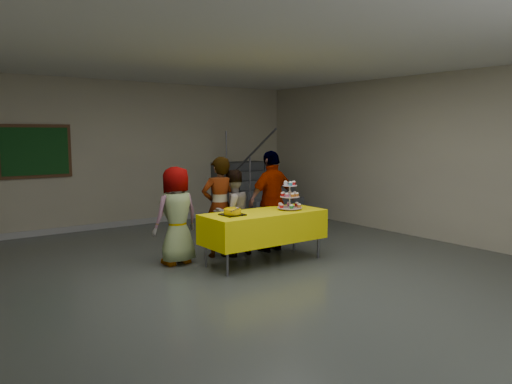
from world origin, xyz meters
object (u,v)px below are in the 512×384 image
at_px(cupcake_stand, 290,198).
at_px(staircase, 255,197).
at_px(schoolchild_a, 177,215).
at_px(bear_cake, 233,211).
at_px(noticeboard, 35,151).
at_px(schoolchild_b, 220,207).
at_px(schoolchild_d, 272,201).
at_px(bake_table, 264,226).
at_px(schoolchild_c, 232,213).

xyz_separation_m(cupcake_stand, staircase, (1.71, 3.24, -0.45)).
bearing_deg(schoolchild_a, bear_cake, 123.37).
xyz_separation_m(schoolchild_a, noticeboard, (-1.19, 3.32, 0.87)).
relative_size(bear_cake, staircase, 0.15).
relative_size(cupcake_stand, schoolchild_b, 0.28).
bearing_deg(cupcake_stand, schoolchild_d, 78.46).
height_order(schoolchild_a, staircase, staircase).
xyz_separation_m(schoolchild_b, staircase, (2.50, 2.49, -0.30)).
height_order(cupcake_stand, schoolchild_d, schoolchild_d).
height_order(bear_cake, schoolchild_a, schoolchild_a).
bearing_deg(cupcake_stand, bake_table, 173.89).
bearing_deg(staircase, schoolchild_d, -120.92).
bearing_deg(bear_cake, cupcake_stand, -4.36).
xyz_separation_m(bear_cake, staircase, (2.71, 3.17, -0.34)).
relative_size(bake_table, noticeboard, 1.45).
bearing_deg(schoolchild_d, schoolchild_c, -12.22).
xyz_separation_m(bake_table, schoolchild_c, (-0.15, 0.64, 0.13)).
bearing_deg(schoolchild_a, bake_table, 141.72).
distance_m(schoolchild_c, noticeboard, 4.11).
relative_size(bake_table, schoolchild_b, 1.19).
distance_m(cupcake_stand, schoolchild_a, 1.73).
distance_m(bake_table, schoolchild_b, 0.82).
bearing_deg(bear_cake, staircase, 49.43).
bearing_deg(staircase, schoolchild_a, -142.62).
distance_m(staircase, noticeboard, 4.66).
height_order(schoolchild_a, noticeboard, noticeboard).
bearing_deg(schoolchild_d, bake_table, 38.64).
bearing_deg(staircase, bear_cake, -130.57).
xyz_separation_m(bear_cake, noticeboard, (-1.73, 4.00, 0.77)).
distance_m(schoolchild_d, noticeboard, 4.58).
bearing_deg(schoolchild_c, schoolchild_a, -7.26).
bearing_deg(schoolchild_c, schoolchild_d, 169.07).
height_order(schoolchild_a, schoolchild_b, schoolchild_b).
height_order(staircase, noticeboard, noticeboard).
bearing_deg(schoolchild_c, cupcake_stand, 128.43).
xyz_separation_m(staircase, noticeboard, (-4.45, 0.84, 1.11)).
bearing_deg(cupcake_stand, schoolchild_a, 153.83).
relative_size(bake_table, schoolchild_d, 1.14).
bearing_deg(bake_table, schoolchild_a, 146.82).
relative_size(cupcake_stand, staircase, 0.19).
bearing_deg(schoolchild_a, cupcake_stand, 148.73).
relative_size(schoolchild_d, staircase, 0.69).
height_order(bake_table, cupcake_stand, cupcake_stand).
height_order(cupcake_stand, schoolchild_b, schoolchild_b).
xyz_separation_m(bake_table, staircase, (2.17, 3.20, -0.07)).
distance_m(schoolchild_b, schoolchild_c, 0.22).
bearing_deg(bake_table, schoolchild_c, 103.00).
bearing_deg(schoolchild_c, noticeboard, -60.85).
xyz_separation_m(schoolchild_b, schoolchild_d, (0.91, -0.17, 0.04)).
distance_m(cupcake_stand, schoolchild_b, 1.11).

